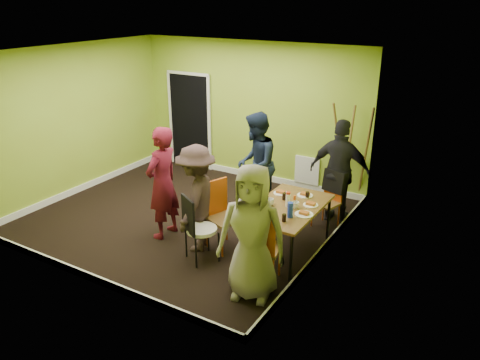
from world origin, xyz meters
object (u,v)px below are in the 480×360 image
Objects in this scene: chair_left_near at (221,211)px; person_left_far at (256,164)px; orange_bottle at (295,198)px; person_back_end at (340,172)px; chair_front_end at (261,244)px; thermos at (288,200)px; dining_table at (287,209)px; chair_bentwood at (197,226)px; chair_left_far at (259,192)px; person_left_near at (197,199)px; person_standing at (163,183)px; easel at (351,155)px; person_front_end at (252,233)px; blue_bottle at (290,210)px; chair_back_end at (333,187)px.

person_left_far is at bearing -154.15° from chair_left_near.
orange_bottle is 1.23m from person_back_end.
chair_front_end is 5.36× the size of thermos.
person_back_end reaches higher than dining_table.
chair_left_far is at bearing 116.01° from chair_bentwood.
person_left_near reaches higher than orange_bottle.
person_left_far reaches higher than orange_bottle.
chair_front_end is 2.25m from person_left_far.
person_standing reaches higher than person_back_end.
chair_bentwood is 0.58× the size of person_back_end.
easel reaches higher than person_front_end.
thermos is at bearing 71.22° from chair_bentwood.
chair_bentwood is 1.33m from blue_bottle.
person_left_near is at bearing 66.58° from chair_back_end.
chair_left_far is 0.55× the size of person_left_near.
chair_bentwood reaches higher than orange_bottle.
orange_bottle is at bearing 35.84° from person_left_far.
orange_bottle is at bearing 92.32° from chair_back_end.
chair_back_end is at bearing 79.56° from thermos.
chair_front_end is 0.60× the size of person_back_end.
blue_bottle is (1.11, 0.03, 0.27)m from chair_left_near.
easel is (-0.04, 0.97, 0.26)m from chair_back_end.
chair_left_far is 0.50m from person_left_far.
dining_table is 1.25m from chair_back_end.
chair_left_far is 1.52m from blue_bottle.
chair_left_near is 1.02m from person_standing.
orange_bottle is 0.05× the size of person_left_far.
chair_left_far is 0.86× the size of chair_left_near.
person_left_near is (-1.21, -0.55, -0.04)m from thermos.
person_standing is (-2.13, -1.74, 0.23)m from chair_back_end.
chair_left_near is at bearing 113.64° from person_left_near.
dining_table is 0.85× the size of person_front_end.
blue_bottle reaches higher than chair_left_far.
chair_back_end is 2.18m from chair_front_end.
chair_bentwood is 4.63× the size of blue_bottle.
chair_bentwood is 0.57× the size of person_standing.
blue_bottle is 0.12× the size of person_left_far.
easel is 2.00m from orange_bottle.
blue_bottle is at bearing 56.14° from chair_bentwood.
person_left_near is (-1.21, -0.79, 0.02)m from orange_bottle.
chair_front_end is 0.65× the size of person_left_near.
chair_back_end is 1.01m from easel.
easel is at bearing 84.48° from orange_bottle.
chair_left_near is 1.12m from orange_bottle.
chair_back_end is at bearing 77.05° from orange_bottle.
person_front_end is (0.07, -1.42, 0.09)m from orange_bottle.
person_left_near is (-1.39, -0.26, -0.05)m from blue_bottle.
person_back_end is (1.27, 2.29, 0.32)m from chair_bentwood.
person_back_end reaches higher than chair_left_near.
person_left_far is (-1.07, 0.97, 0.20)m from dining_table.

